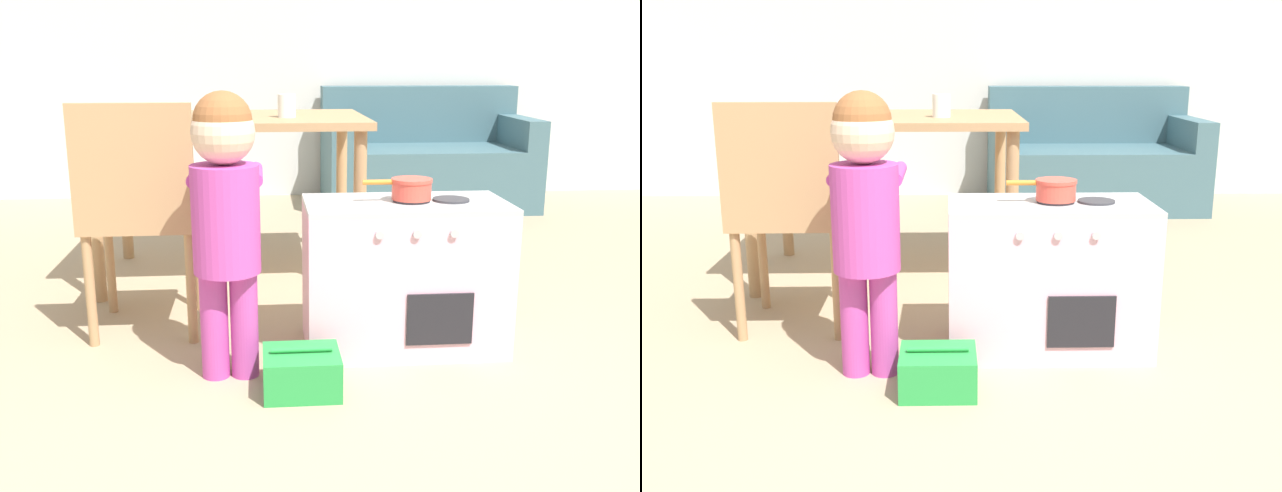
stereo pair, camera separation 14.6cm
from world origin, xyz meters
The scene contains 9 objects.
wall_back centered at (0.00, 4.10, 1.30)m, with size 10.00×0.06×2.60m.
play_kitchen centered at (0.08, 1.09, 0.27)m, with size 0.71×0.38×0.54m.
toy_pot centered at (0.09, 1.09, 0.58)m, with size 0.24×0.14×0.07m.
child_figure centered at (-0.54, 0.88, 0.58)m, with size 0.24×0.38×0.92m.
toy_basket centered at (-0.31, 0.74, 0.07)m, with size 0.24×0.20×0.15m.
dining_table centered at (-0.56, 2.03, 0.66)m, with size 1.24×0.81×0.76m.
dining_chair_near centered at (-0.86, 1.29, 0.47)m, with size 0.42×0.42×0.87m.
couch centered at (0.74, 3.65, 0.30)m, with size 1.42×0.83×0.82m.
cup_on_table centered at (-0.30, 1.92, 0.81)m, with size 0.08×0.08×0.10m.
Camera 2 is at (-0.28, -1.32, 1.02)m, focal length 40.00 mm.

